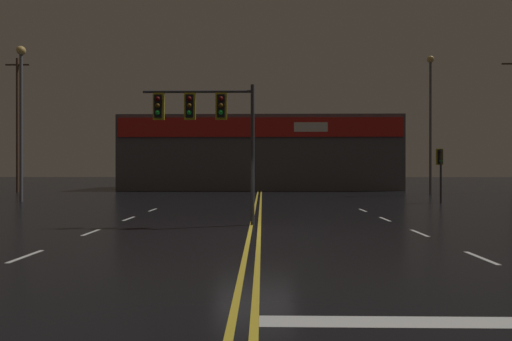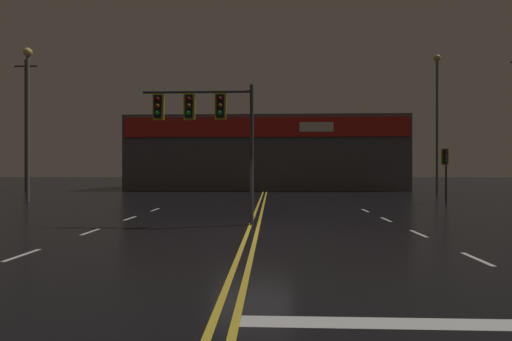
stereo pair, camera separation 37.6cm
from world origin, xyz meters
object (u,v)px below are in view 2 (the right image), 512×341
Objects in this scene: traffic_signal_corner_northeast at (445,163)px; streetlight_near_left at (437,108)px; traffic_signal_median at (204,116)px; streetlight_near_right at (28,104)px.

traffic_signal_corner_northeast is 9.73m from streetlight_near_left.
streetlight_near_right is (-13.12, 10.33, 2.23)m from traffic_signal_median.
traffic_signal_median is 16.47m from traffic_signal_corner_northeast.
traffic_signal_median is at bearing -131.25° from streetlight_near_left.
traffic_signal_median is 24.21m from streetlight_near_left.
streetlight_near_left reaches higher than traffic_signal_median.
streetlight_near_left is 29.98m from streetlight_near_right.
streetlight_near_right reaches higher than traffic_signal_median.
traffic_signal_median reaches higher than traffic_signal_corner_northeast.
traffic_signal_corner_northeast is (13.03, 9.96, -1.58)m from traffic_signal_median.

